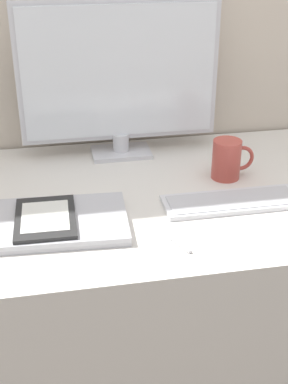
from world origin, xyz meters
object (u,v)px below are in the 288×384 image
ereader (45,218)px  keyboard (232,202)px  coffee_mug (227,159)px  monitor (119,77)px  laptop (49,223)px  pen (169,237)px

ereader → keyboard: bearing=3.7°
keyboard → coffee_mug: size_ratio=2.96×
monitor → ereader: size_ratio=2.92×
ereader → laptop: bearing=39.9°
monitor → coffee_mug: monitor is taller
keyboard → pen: size_ratio=2.48×
pen → laptop: bearing=158.8°
monitor → pen: (0.03, -0.47, -0.22)m
keyboard → pen: bearing=-146.6°
monitor → laptop: 0.48m
monitor → ereader: bearing=-120.7°
monitor → keyboard: bearing=-58.3°
keyboard → laptop: bearing=-176.9°
coffee_mug → keyboard: bearing=-103.0°
monitor → coffee_mug: (0.25, -0.21, -0.17)m
monitor → pen: size_ratio=4.10×
ereader → pen: 0.28m
ereader → coffee_mug: coffee_mug is taller
ereader → pen: ereader is taller
ereader → monitor: bearing=59.3°
monitor → keyboard: size_ratio=1.65×
coffee_mug → laptop: bearing=-160.4°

